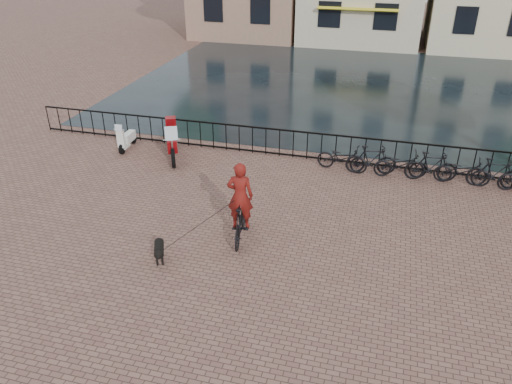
% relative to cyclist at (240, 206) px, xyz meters
% --- Properties ---
extents(ground, '(100.00, 100.00, 0.00)m').
position_rel_cyclist_xyz_m(ground, '(0.29, -2.54, -0.98)').
color(ground, brown).
rests_on(ground, ground).
extents(canal_water, '(20.00, 20.00, 0.00)m').
position_rel_cyclist_xyz_m(canal_water, '(0.29, 14.76, -0.98)').
color(canal_water, black).
rests_on(canal_water, ground).
extents(railing, '(20.00, 0.05, 1.02)m').
position_rel_cyclist_xyz_m(railing, '(0.29, 5.46, -0.47)').
color(railing, black).
rests_on(railing, ground).
extents(cyclist, '(0.88, 1.94, 2.58)m').
position_rel_cyclist_xyz_m(cyclist, '(0.00, 0.00, 0.00)').
color(cyclist, black).
rests_on(cyclist, ground).
extents(dog, '(0.61, 0.89, 0.57)m').
position_rel_cyclist_xyz_m(dog, '(-1.65, -1.48, -0.69)').
color(dog, black).
rests_on(dog, ground).
extents(motorcycle, '(1.38, 2.18, 1.55)m').
position_rel_cyclist_xyz_m(motorcycle, '(-3.84, 4.33, -0.21)').
color(motorcycle, maroon).
rests_on(motorcycle, ground).
extents(scooter, '(0.44, 1.28, 1.17)m').
position_rel_cyclist_xyz_m(scooter, '(-5.77, 4.61, -0.39)').
color(scooter, white).
rests_on(scooter, ground).
extents(parked_bike_0, '(1.79, 0.85, 0.90)m').
position_rel_cyclist_xyz_m(parked_bike_0, '(2.09, 4.86, -0.53)').
color(parked_bike_0, black).
rests_on(parked_bike_0, ground).
extents(parked_bike_1, '(1.72, 0.74, 1.00)m').
position_rel_cyclist_xyz_m(parked_bike_1, '(3.04, 4.86, -0.48)').
color(parked_bike_1, black).
rests_on(parked_bike_1, ground).
extents(parked_bike_2, '(1.79, 0.86, 0.90)m').
position_rel_cyclist_xyz_m(parked_bike_2, '(3.99, 4.86, -0.53)').
color(parked_bike_2, black).
rests_on(parked_bike_2, ground).
extents(parked_bike_3, '(1.71, 0.67, 1.00)m').
position_rel_cyclist_xyz_m(parked_bike_3, '(4.94, 4.86, -0.48)').
color(parked_bike_3, black).
rests_on(parked_bike_3, ground).
extents(parked_bike_4, '(1.73, 0.64, 0.90)m').
position_rel_cyclist_xyz_m(parked_bike_4, '(5.89, 4.86, -0.53)').
color(parked_bike_4, black).
rests_on(parked_bike_4, ground).
extents(parked_bike_5, '(1.69, 0.56, 1.00)m').
position_rel_cyclist_xyz_m(parked_bike_5, '(6.84, 4.86, -0.48)').
color(parked_bike_5, black).
rests_on(parked_bike_5, ground).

